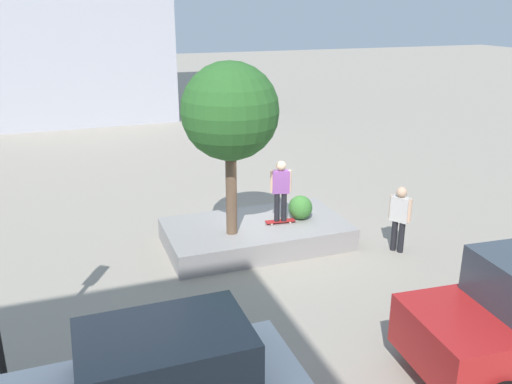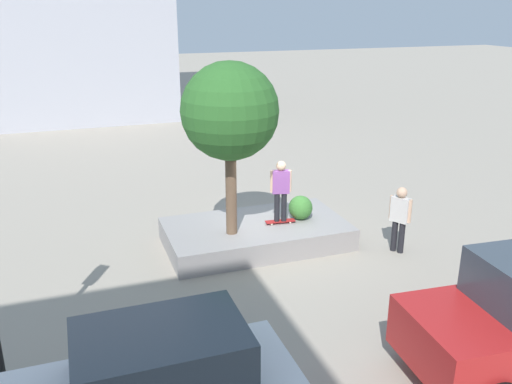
{
  "view_description": "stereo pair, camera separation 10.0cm",
  "coord_description": "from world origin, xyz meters",
  "px_view_note": "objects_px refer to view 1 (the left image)",
  "views": [
    {
      "loc": [
        5.09,
        12.5,
        6.15
      ],
      "look_at": [
        0.5,
        -0.12,
        1.49
      ],
      "focal_mm": 38.07,
      "sensor_mm": 36.0,
      "label": 1
    },
    {
      "loc": [
        5.0,
        12.54,
        6.15
      ],
      "look_at": [
        0.5,
        -0.12,
        1.49
      ],
      "focal_mm": 38.07,
      "sensor_mm": 36.0,
      "label": 2
    }
  ],
  "objects_px": {
    "plaza_tree": "(230,112)",
    "pedestrian_crossing": "(400,215)",
    "skateboard": "(280,221)",
    "planter_ledge": "(256,234)",
    "skateboarder": "(281,187)"
  },
  "relations": [
    {
      "from": "plaza_tree",
      "to": "skateboard",
      "type": "height_order",
      "value": "plaza_tree"
    },
    {
      "from": "skateboard",
      "to": "skateboarder",
      "type": "relative_size",
      "value": 0.49
    },
    {
      "from": "pedestrian_crossing",
      "to": "plaza_tree",
      "type": "bearing_deg",
      "value": -17.6
    },
    {
      "from": "planter_ledge",
      "to": "skateboarder",
      "type": "height_order",
      "value": "skateboarder"
    },
    {
      "from": "planter_ledge",
      "to": "skateboarder",
      "type": "bearing_deg",
      "value": 163.53
    },
    {
      "from": "plaza_tree",
      "to": "pedestrian_crossing",
      "type": "distance_m",
      "value": 5.1
    },
    {
      "from": "plaza_tree",
      "to": "skateboarder",
      "type": "xyz_separation_m",
      "value": [
        -1.41,
        -0.18,
        -2.09
      ]
    },
    {
      "from": "skateboard",
      "to": "pedestrian_crossing",
      "type": "bearing_deg",
      "value": 151.31
    },
    {
      "from": "planter_ledge",
      "to": "skateboard",
      "type": "bearing_deg",
      "value": 163.53
    },
    {
      "from": "skateboarder",
      "to": "skateboard",
      "type": "bearing_deg",
      "value": 143.13
    },
    {
      "from": "planter_ledge",
      "to": "plaza_tree",
      "type": "height_order",
      "value": "plaza_tree"
    },
    {
      "from": "plaza_tree",
      "to": "skateboarder",
      "type": "bearing_deg",
      "value": -172.89
    },
    {
      "from": "planter_ledge",
      "to": "pedestrian_crossing",
      "type": "xyz_separation_m",
      "value": [
        -3.34,
        1.67,
        0.73
      ]
    },
    {
      "from": "plaza_tree",
      "to": "pedestrian_crossing",
      "type": "bearing_deg",
      "value": 162.4
    },
    {
      "from": "plaza_tree",
      "to": "skateboarder",
      "type": "relative_size",
      "value": 2.61
    }
  ]
}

